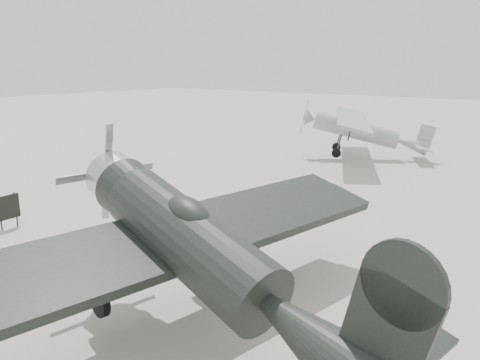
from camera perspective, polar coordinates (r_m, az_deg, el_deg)
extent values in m
plane|color=#AAA496|center=(17.73, -6.93, -6.57)|extent=(160.00, 160.00, 0.00)
cylinder|color=black|center=(10.42, -6.01, -7.80)|extent=(5.00, 2.40, 1.53)
cone|color=black|center=(8.04, 9.91, -14.44)|extent=(3.05, 1.92, 1.42)
cylinder|color=#B0B2B5|center=(13.11, -14.68, -3.59)|extent=(1.22, 1.51, 1.35)
cone|color=#B0B2B5|center=(13.67, -15.97, -2.95)|extent=(0.49, 0.67, 0.61)
cube|color=#B0B2B5|center=(13.61, -15.82, -3.02)|extent=(0.10, 0.21, 2.84)
ellipsoid|color=black|center=(10.36, -6.82, -3.98)|extent=(1.32, 0.95, 0.50)
cube|color=black|center=(11.15, -8.31, -8.51)|extent=(4.70, 13.29, 0.24)
cube|color=black|center=(7.58, 15.33, -16.13)|extent=(2.04, 4.73, 0.11)
cube|color=black|center=(7.10, 16.94, -10.04)|extent=(1.31, 0.35, 1.96)
cylinder|color=black|center=(11.50, -15.66, -16.47)|extent=(0.76, 0.31, 0.74)
cylinder|color=black|center=(12.87, -3.63, -12.49)|extent=(0.76, 0.31, 0.74)
cylinder|color=#333333|center=(11.16, -15.91, -13.22)|extent=(0.14, 0.14, 1.53)
cylinder|color=#333333|center=(12.56, -3.68, -9.50)|extent=(0.14, 0.14, 1.53)
cylinder|color=black|center=(7.74, 16.87, -20.13)|extent=(0.25, 0.13, 0.24)
cylinder|color=gray|center=(32.24, 13.92, 5.94)|extent=(5.52, 3.45, 1.17)
cone|color=gray|center=(32.62, 20.51, 5.56)|extent=(2.19, 1.79, 1.07)
cone|color=gray|center=(32.26, 8.39, 6.20)|extent=(1.06, 1.28, 1.11)
cube|color=gray|center=(32.28, 7.63, 6.23)|extent=(0.11, 0.16, 2.35)
cube|color=gray|center=(32.15, 13.22, 7.15)|extent=(6.89, 11.47, 0.19)
cube|color=gray|center=(32.70, 21.45, 5.59)|extent=(2.43, 3.69, 0.09)
cube|color=gray|center=(32.64, 21.74, 6.78)|extent=(0.90, 0.49, 1.39)
cylinder|color=black|center=(31.32, 12.27, 2.79)|extent=(0.60, 0.39, 0.60)
cylinder|color=black|center=(33.63, 12.23, 3.55)|extent=(0.60, 0.39, 0.60)
cylinder|color=#333333|center=(31.21, 12.32, 3.89)|extent=(0.13, 0.13, 1.28)
cylinder|color=#333333|center=(33.53, 12.29, 4.57)|extent=(0.13, 0.13, 1.28)
cylinder|color=black|center=(32.79, 21.76, 4.92)|extent=(0.21, 0.15, 0.19)
cylinder|color=#333333|center=(19.97, -27.21, -3.63)|extent=(0.07, 0.07, 1.37)
cylinder|color=#333333|center=(20.26, -25.66, -3.23)|extent=(0.07, 0.07, 1.37)
cube|color=black|center=(20.07, -26.48, -3.00)|extent=(0.10, 0.95, 0.95)
cube|color=beige|center=(20.09, -26.55, -2.84)|extent=(0.04, 0.73, 0.19)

